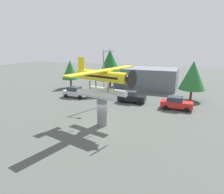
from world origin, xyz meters
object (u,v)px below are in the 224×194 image
at_px(tree_center_back, 193,75).
at_px(storefront_building, 147,78).
at_px(floatplane_monument, 103,81).
at_px(car_far_red, 176,103).
at_px(streetlight_primary, 105,74).
at_px(car_near_silver, 75,92).
at_px(tree_west, 70,70).
at_px(display_pedestal, 102,111).
at_px(car_mid_black, 131,97).
at_px(tree_east, 110,65).

bearing_deg(tree_center_back, storefront_building, 139.05).
xyz_separation_m(floatplane_monument, car_far_red, (7.02, 8.96, -4.12)).
xyz_separation_m(floatplane_monument, streetlight_primary, (-2.74, 7.00, -0.42)).
xyz_separation_m(floatplane_monument, car_near_silver, (-9.41, 9.69, -4.12)).
distance_m(car_near_silver, storefront_building, 15.69).
xyz_separation_m(car_near_silver, tree_center_back, (18.25, 4.85, 3.15)).
bearing_deg(tree_west, display_pedestal, -48.50).
bearing_deg(streetlight_primary, storefront_building, 78.94).
bearing_deg(storefront_building, car_near_silver, -127.92).
bearing_deg(car_far_red, car_mid_black, 170.93).
distance_m(car_far_red, streetlight_primary, 10.62).
bearing_deg(car_far_red, display_pedestal, -128.67).
xyz_separation_m(display_pedestal, streetlight_primary, (-2.61, 6.97, 2.91)).
xyz_separation_m(streetlight_primary, tree_center_back, (11.57, 7.54, -0.54)).
height_order(display_pedestal, car_near_silver, display_pedestal).
xyz_separation_m(car_near_silver, streetlight_primary, (6.68, -2.69, 3.70)).
xyz_separation_m(car_far_red, streetlight_primary, (-9.76, -1.97, 3.70)).
height_order(streetlight_primary, tree_west, streetlight_primary).
bearing_deg(car_far_red, storefront_building, 117.56).
distance_m(floatplane_monument, tree_east, 15.52).
bearing_deg(storefront_building, tree_west, -156.91).
xyz_separation_m(display_pedestal, car_near_silver, (-9.28, 9.66, -0.78)).
distance_m(streetlight_primary, tree_west, 14.51).
bearing_deg(car_far_red, tree_center_back, 72.01).
distance_m(car_near_silver, car_mid_black, 9.75).
xyz_separation_m(display_pedestal, floatplane_monument, (0.13, -0.03, 3.33)).
bearing_deg(car_near_silver, streetlight_primary, -21.96).
xyz_separation_m(car_near_silver, tree_east, (4.38, 4.99, 4.30)).
bearing_deg(storefront_building, floatplane_monument, -90.53).
bearing_deg(tree_west, car_mid_black, -22.04).
relative_size(display_pedestal, streetlight_primary, 0.42).
bearing_deg(floatplane_monument, storefront_building, 103.29).
height_order(display_pedestal, floatplane_monument, floatplane_monument).
distance_m(floatplane_monument, storefront_building, 22.23).
bearing_deg(tree_east, tree_center_back, -0.59).
xyz_separation_m(display_pedestal, car_far_red, (7.15, 8.93, -0.78)).
bearing_deg(car_far_red, car_near_silver, 177.48).
height_order(display_pedestal, tree_center_back, tree_center_back).
bearing_deg(storefront_building, streetlight_primary, -101.06).
bearing_deg(tree_east, car_mid_black, -40.95).
xyz_separation_m(streetlight_primary, tree_east, (-2.29, 7.69, 0.60)).
height_order(display_pedestal, car_far_red, display_pedestal).
height_order(tree_east, tree_center_back, tree_east).
bearing_deg(display_pedestal, tree_west, 131.50).
distance_m(floatplane_monument, car_mid_black, 10.85).
height_order(storefront_building, tree_center_back, tree_center_back).
relative_size(display_pedestal, floatplane_monument, 0.32).
bearing_deg(storefront_building, car_far_red, -62.44).
relative_size(car_near_silver, tree_west, 0.74).
relative_size(display_pedestal, car_far_red, 0.79).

